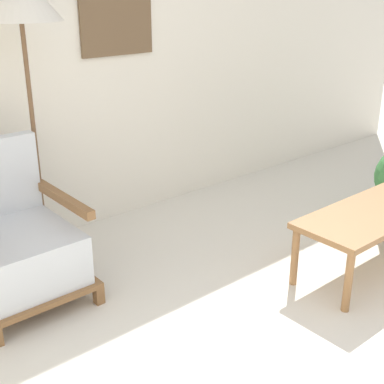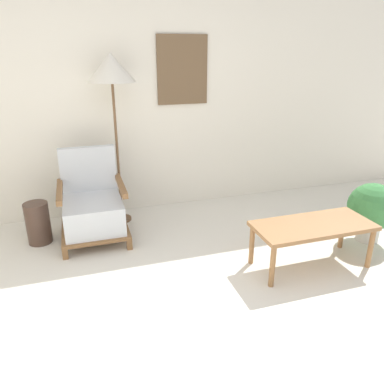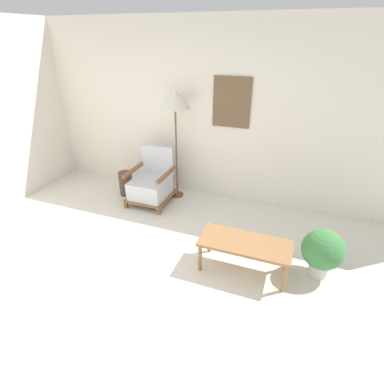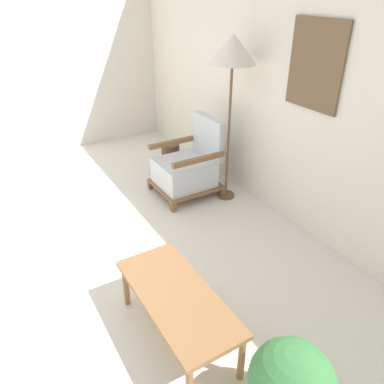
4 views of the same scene
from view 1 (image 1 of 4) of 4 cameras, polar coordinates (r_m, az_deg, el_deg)
wall_back at (r=3.62m, az=-15.04°, el=15.90°), size 8.00×0.09×2.70m
armchair at (r=3.10m, az=-18.17°, el=-5.45°), size 0.63×0.68×0.86m
floor_lamp at (r=3.20m, az=-17.94°, el=18.67°), size 0.46×0.46×1.74m
coffee_table at (r=3.36m, az=18.58°, el=-2.71°), size 1.01×0.44×0.39m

